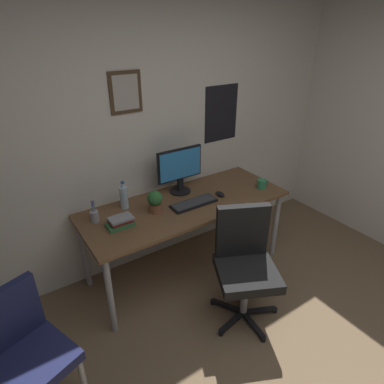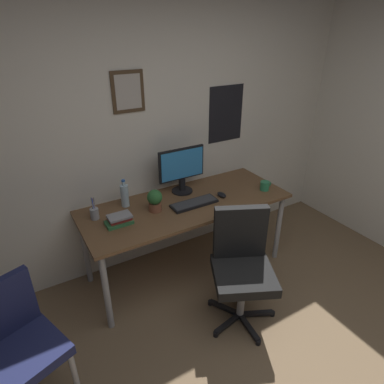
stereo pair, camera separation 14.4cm
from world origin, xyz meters
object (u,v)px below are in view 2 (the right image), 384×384
(potted_plant, at_px, (155,200))
(book_stack_left, at_px, (119,219))
(coffee_mug_near, at_px, (265,186))
(monitor, at_px, (182,168))
(pen_cup, at_px, (94,213))
(keyboard, at_px, (194,203))
(computer_mouse, at_px, (222,195))
(water_bottle, at_px, (125,195))
(office_chair, at_px, (242,261))
(side_chair, at_px, (17,340))

(potted_plant, bearing_deg, book_stack_left, -172.36)
(coffee_mug_near, height_order, potted_plant, potted_plant)
(monitor, height_order, pen_cup, monitor)
(keyboard, xyz_separation_m, coffee_mug_near, (0.74, -0.10, 0.03))
(computer_mouse, relative_size, book_stack_left, 0.52)
(book_stack_left, bearing_deg, keyboard, -2.96)
(monitor, height_order, water_bottle, monitor)
(computer_mouse, xyz_separation_m, potted_plant, (-0.64, 0.08, 0.09))
(office_chair, distance_m, book_stack_left, 1.03)
(side_chair, height_order, potted_plant, potted_plant)
(side_chair, relative_size, coffee_mug_near, 6.99)
(potted_plant, xyz_separation_m, book_stack_left, (-0.34, -0.05, -0.07))
(monitor, bearing_deg, side_chair, -153.37)
(potted_plant, bearing_deg, computer_mouse, -6.84)
(side_chair, height_order, coffee_mug_near, side_chair)
(side_chair, distance_m, water_bottle, 1.33)
(potted_plant, xyz_separation_m, pen_cup, (-0.49, 0.13, -0.05))
(coffee_mug_near, bearing_deg, potted_plant, 170.76)
(book_stack_left, bearing_deg, office_chair, -42.10)
(side_chair, bearing_deg, computer_mouse, 15.48)
(office_chair, relative_size, computer_mouse, 8.64)
(keyboard, height_order, pen_cup, pen_cup)
(monitor, relative_size, water_bottle, 1.82)
(side_chair, relative_size, potted_plant, 4.49)
(side_chair, xyz_separation_m, keyboard, (1.54, 0.51, 0.26))
(water_bottle, distance_m, potted_plant, 0.28)
(side_chair, relative_size, keyboard, 2.03)
(water_bottle, bearing_deg, monitor, -0.74)
(potted_plant, height_order, book_stack_left, potted_plant)
(office_chair, bearing_deg, pen_cup, 136.54)
(keyboard, distance_m, book_stack_left, 0.68)
(monitor, distance_m, coffee_mug_near, 0.83)
(keyboard, height_order, coffee_mug_near, coffee_mug_near)
(coffee_mug_near, distance_m, book_stack_left, 1.43)
(potted_plant, bearing_deg, side_chair, -153.88)
(office_chair, relative_size, pen_cup, 4.75)
(keyboard, bearing_deg, water_bottle, 151.61)
(monitor, bearing_deg, office_chair, -88.28)
(coffee_mug_near, relative_size, potted_plant, 0.64)
(computer_mouse, height_order, book_stack_left, book_stack_left)
(monitor, xyz_separation_m, book_stack_left, (-0.71, -0.25, -0.20))
(monitor, height_order, keyboard, monitor)
(keyboard, height_order, book_stack_left, book_stack_left)
(coffee_mug_near, bearing_deg, water_bottle, 163.18)
(office_chair, distance_m, keyboard, 0.68)
(office_chair, distance_m, computer_mouse, 0.72)
(side_chair, bearing_deg, keyboard, 18.20)
(side_chair, relative_size, pen_cup, 4.38)
(water_bottle, distance_m, pen_cup, 0.31)
(book_stack_left, bearing_deg, monitor, 19.10)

